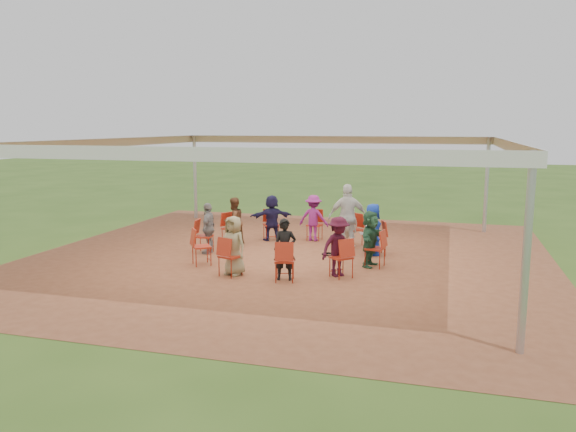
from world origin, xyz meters
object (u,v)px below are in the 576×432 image
(person_seated_3, at_px, (272,218))
(person_seated_6, at_px, (234,246))
(chair_4, at_px, (231,229))
(chair_9, at_px, (341,258))
(person_seated_0, at_px, (373,230))
(laptop, at_px, (366,231))
(person_seated_5, at_px, (208,228))
(chair_1, at_px, (353,230))
(chair_8, at_px, (285,261))
(chair_6, at_px, (202,247))
(chair_7, at_px, (230,257))
(standing_person, at_px, (348,217))
(chair_2, at_px, (315,225))
(person_seated_4, at_px, (234,221))
(chair_10, at_px, (375,249))
(person_seated_7, at_px, (285,249))
(person_seated_1, at_px, (350,222))
(chair_0, at_px, (377,238))
(chair_5, at_px, (204,237))
(person_seated_8, at_px, (338,247))
(cable_coil, at_px, (328,254))
(chair_3, at_px, (271,225))
(person_seated_9, at_px, (370,239))
(person_seated_2, at_px, (314,218))

(person_seated_3, bearing_deg, person_seated_6, 65.45)
(chair_4, bearing_deg, chair_9, 81.82)
(person_seated_0, height_order, laptop, person_seated_0)
(person_seated_5, xyz_separation_m, laptop, (4.03, 0.94, -0.05))
(chair_1, bearing_deg, chair_8, 114.55)
(chair_6, height_order, chair_7, same)
(chair_8, xyz_separation_m, standing_person, (0.75, 3.47, 0.45))
(chair_2, height_order, chair_6, same)
(person_seated_4, bearing_deg, chair_10, 98.40)
(person_seated_0, distance_m, person_seated_7, 3.28)
(person_seated_1, bearing_deg, chair_9, 132.24)
(chair_0, bearing_deg, chair_2, 32.73)
(chair_1, xyz_separation_m, chair_5, (-3.62, -2.07, 0.00))
(chair_10, relative_size, person_seated_0, 0.67)
(person_seated_4, bearing_deg, chair_4, -90.00)
(person_seated_8, bearing_deg, person_seated_5, 114.55)
(person_seated_6, distance_m, laptop, 3.80)
(chair_2, distance_m, cable_coil, 2.03)
(chair_8, xyz_separation_m, person_seated_0, (1.49, 3.03, 0.23))
(chair_6, height_order, standing_person, standing_person)
(person_seated_6, xyz_separation_m, person_seated_8, (2.28, 0.55, 0.00))
(chair_5, bearing_deg, person_seated_4, 158.40)
(chair_3, distance_m, person_seated_1, 2.42)
(cable_coil, bearing_deg, person_seated_4, 169.62)
(laptop, bearing_deg, chair_0, -90.00)
(chair_0, bearing_deg, chair_7, 114.55)
(chair_1, relative_size, chair_2, 1.00)
(person_seated_0, xyz_separation_m, person_seated_4, (-3.94, 0.20, 0.00))
(person_seated_5, bearing_deg, person_seated_7, 49.09)
(chair_3, height_order, person_seated_3, person_seated_3)
(chair_0, relative_size, person_seated_7, 0.67)
(person_seated_6, bearing_deg, chair_3, 115.25)
(chair_3, xyz_separation_m, person_seated_9, (3.27, -2.41, 0.23))
(chair_7, distance_m, person_seated_3, 4.06)
(chair_6, bearing_deg, person_seated_3, 129.57)
(chair_2, height_order, chair_10, same)
(chair_6, bearing_deg, chair_3, 130.91)
(chair_4, xyz_separation_m, chair_10, (4.28, -1.50, 0.00))
(chair_10, distance_m, person_seated_3, 4.06)
(chair_7, bearing_deg, chair_2, 98.18)
(chair_5, height_order, person_seated_3, person_seated_3)
(chair_6, bearing_deg, chair_10, 65.45)
(person_seated_0, bearing_deg, chair_10, 168.87)
(chair_9, xyz_separation_m, person_seated_0, (0.37, 2.39, 0.23))
(chair_8, distance_m, person_seated_0, 3.38)
(chair_4, distance_m, person_seated_1, 3.38)
(person_seated_4, bearing_deg, person_seated_1, 130.91)
(chair_7, height_order, person_seated_9, person_seated_9)
(person_seated_3, height_order, person_seated_6, same)
(person_seated_1, bearing_deg, person_seated_2, 16.36)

